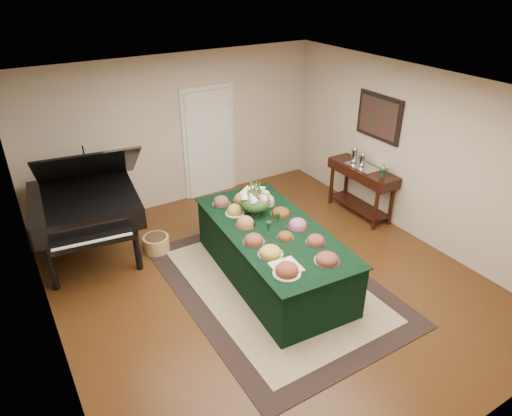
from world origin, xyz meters
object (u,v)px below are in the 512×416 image
buffet_table (272,253)px  floral_centerpiece (255,198)px  mahogany_sideboard (362,178)px  grand_piano (85,204)px

buffet_table → floral_centerpiece: 0.82m
buffet_table → mahogany_sideboard: bearing=18.1°
floral_centerpiece → buffet_table: bearing=-91.2°
floral_centerpiece → grand_piano: grand_piano is taller
buffet_table → floral_centerpiece: floral_centerpiece is taller
buffet_table → mahogany_sideboard: mahogany_sideboard is taller
floral_centerpiece → mahogany_sideboard: size_ratio=0.33×
floral_centerpiece → mahogany_sideboard: (2.36, 0.30, -0.37)m
grand_piano → floral_centerpiece: bearing=-33.8°
floral_centerpiece → mahogany_sideboard: 2.41m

